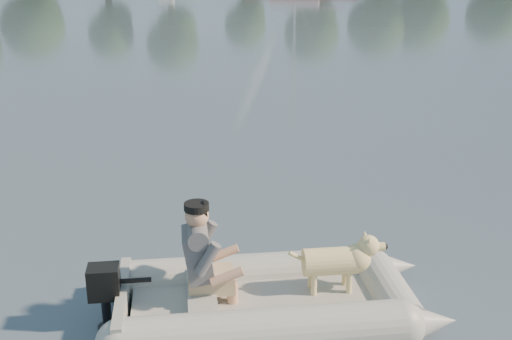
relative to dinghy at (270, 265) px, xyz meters
name	(u,v)px	position (x,y,z in m)	size (l,w,h in m)	color
water	(280,289)	(0.24, 0.50, -0.59)	(160.00, 160.00, 0.00)	slate
dinghy	(270,265)	(0.00, 0.00, 0.00)	(4.54, 2.96, 1.38)	#A6A7A2
man	(200,251)	(-0.69, 0.11, 0.18)	(0.72, 0.62, 1.08)	#58575C
dog	(330,266)	(0.65, 0.00, -0.07)	(0.93, 0.33, 0.62)	#D5BF7B
outboard_motor	(106,300)	(-1.65, 0.14, -0.28)	(0.41, 0.29, 0.79)	black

